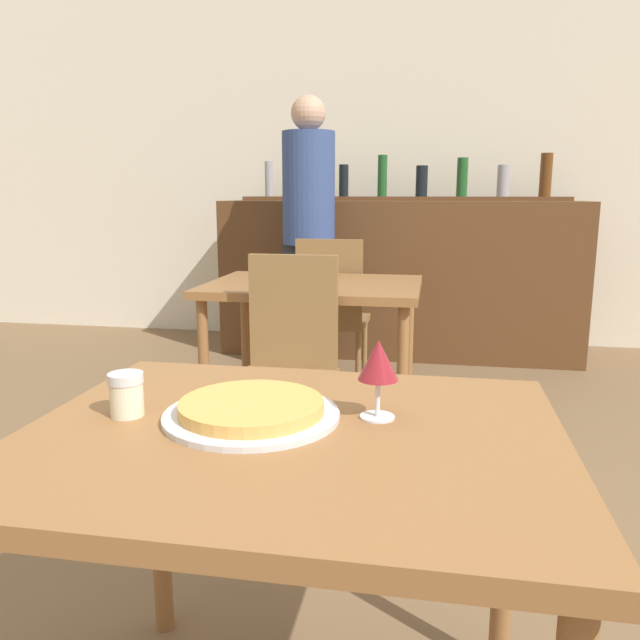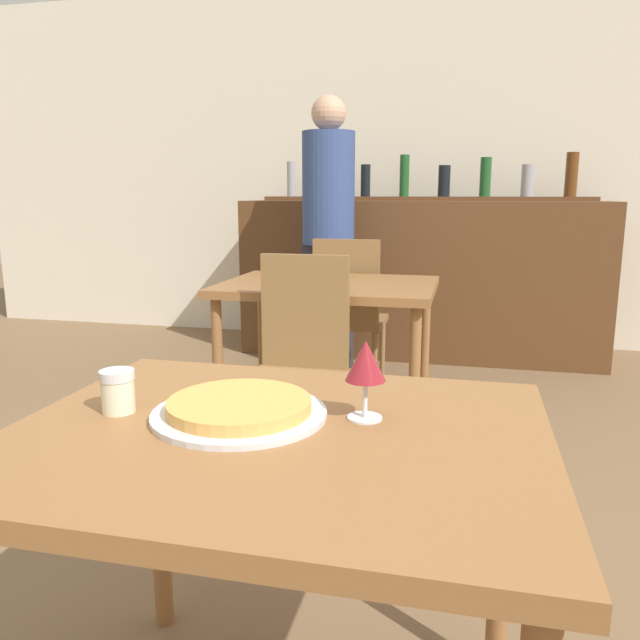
% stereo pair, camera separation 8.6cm
% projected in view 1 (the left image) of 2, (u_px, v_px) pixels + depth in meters
% --- Properties ---
extents(wall_back, '(8.00, 0.05, 2.80)m').
position_uv_depth(wall_back, '(405.00, 166.00, 4.94)').
color(wall_back, silver).
rests_on(wall_back, ground_plane).
extents(dining_table_near, '(1.01, 0.81, 0.75)m').
position_uv_depth(dining_table_near, '(292.00, 472.00, 1.19)').
color(dining_table_near, brown).
rests_on(dining_table_near, ground_plane).
extents(dining_table_far, '(1.04, 0.78, 0.75)m').
position_uv_depth(dining_table_far, '(314.00, 300.00, 3.10)').
color(dining_table_far, brown).
rests_on(dining_table_far, ground_plane).
extents(bar_counter, '(2.60, 0.56, 1.13)m').
position_uv_depth(bar_counter, '(398.00, 279.00, 4.62)').
color(bar_counter, brown).
rests_on(bar_counter, ground_plane).
extents(bar_back_shelf, '(2.39, 0.24, 0.33)m').
position_uv_depth(bar_back_shelf, '(407.00, 190.00, 4.62)').
color(bar_back_shelf, brown).
rests_on(bar_back_shelf, bar_counter).
extents(chair_far_side_front, '(0.40, 0.40, 0.93)m').
position_uv_depth(chair_far_side_front, '(289.00, 355.00, 2.59)').
color(chair_far_side_front, olive).
rests_on(chair_far_side_front, ground_plane).
extents(chair_far_side_back, '(0.40, 0.40, 0.93)m').
position_uv_depth(chair_far_side_back, '(332.00, 308.00, 3.66)').
color(chair_far_side_back, olive).
rests_on(chair_far_side_back, ground_plane).
extents(pizza_tray, '(0.35, 0.35, 0.04)m').
position_uv_depth(pizza_tray, '(252.00, 410.00, 1.23)').
color(pizza_tray, silver).
rests_on(pizza_tray, dining_table_near).
extents(cheese_shaker, '(0.07, 0.07, 0.09)m').
position_uv_depth(cheese_shaker, '(127.00, 394.00, 1.24)').
color(cheese_shaker, beige).
rests_on(cheese_shaker, dining_table_near).
extents(person_standing, '(0.34, 0.34, 1.79)m').
position_uv_depth(person_standing, '(309.00, 226.00, 4.08)').
color(person_standing, '#2D2D38').
rests_on(person_standing, ground_plane).
extents(wine_glass, '(0.08, 0.08, 0.16)m').
position_uv_depth(wine_glass, '(378.00, 362.00, 1.22)').
color(wine_glass, silver).
rests_on(wine_glass, dining_table_near).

